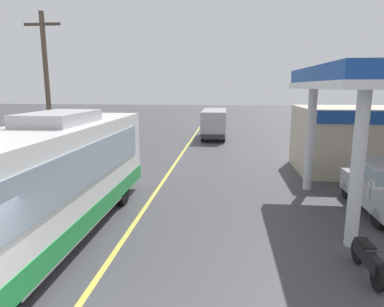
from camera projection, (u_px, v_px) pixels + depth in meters
name	position (u px, v px, depth m)	size (l,w,h in m)	color
ground	(186.00, 148.00, 24.83)	(120.00, 120.00, 0.00)	#424247
lane_divider_stripe	(175.00, 163.00, 19.95)	(0.16, 50.00, 0.01)	#D8CC4C
coach_bus_main	(47.00, 184.00, 9.57)	(2.60, 11.04, 3.69)	white
car_at_pump	(384.00, 184.00, 12.06)	(1.70, 4.20, 1.82)	#B2B2B7
minibus_opposing_lane	(214.00, 121.00, 29.56)	(2.04, 6.13, 2.44)	#A5A5AD
motorcycle_parked_forecourt	(367.00, 258.00, 8.03)	(0.55, 1.80, 0.92)	black
pedestrian_near_pump	(376.00, 194.00, 11.22)	(0.55, 0.22, 1.66)	#33333F
utility_pole_roadside	(48.00, 92.00, 16.81)	(1.80, 0.24, 7.97)	brown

